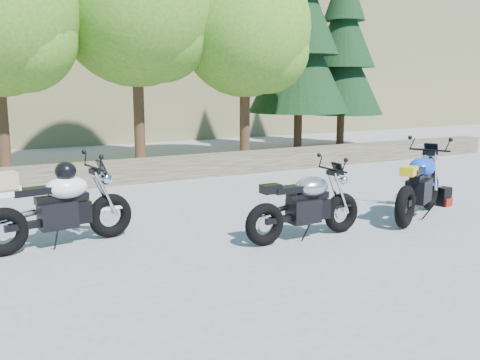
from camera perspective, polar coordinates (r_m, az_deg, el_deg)
name	(u,v)px	position (r m, az deg, el deg)	size (l,w,h in m)	color
ground	(263,248)	(7.19, 2.42, -7.29)	(90.00, 90.00, 0.00)	slate
stone_wall	(135,171)	(12.06, -11.09, 0.95)	(22.00, 0.55, 0.50)	#45392E
tree_decid_mid	(140,7)	(14.25, -10.59, 17.68)	(4.08, 4.08, 6.24)	#382314
tree_decid_right	(249,32)	(14.77, 1.02, 15.47)	(3.54, 3.54, 5.41)	#382314
conifer_near	(300,33)	(17.17, 6.39, 15.29)	(3.17, 3.17, 7.06)	#382314
conifer_far	(343,50)	(18.94, 10.93, 13.46)	(2.82, 2.82, 6.27)	#382314
silver_bike	(306,206)	(7.56, 7.01, -2.78)	(1.92, 0.61, 0.97)	black
white_bike	(58,206)	(7.52, -18.85, -2.61)	(2.07, 0.65, 1.15)	black
blue_bike	(419,186)	(9.14, 18.58, -0.63)	(1.96, 1.16, 1.08)	black
backpack	(444,197)	(10.26, 20.94, -1.68)	(0.27, 0.24, 0.33)	black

